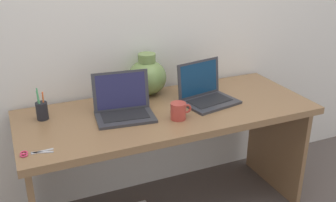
# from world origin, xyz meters

# --- Properties ---
(back_wall) EXTENTS (4.40, 0.04, 2.40)m
(back_wall) POSITION_xyz_m (0.00, 0.37, 1.20)
(back_wall) COLOR silver
(back_wall) RESTS_ON ground
(desk) EXTENTS (1.66, 0.67, 0.71)m
(desk) POSITION_xyz_m (0.00, 0.00, 0.57)
(desk) COLOR olive
(desk) RESTS_ON ground
(laptop_left) EXTENTS (0.33, 0.26, 0.23)m
(laptop_left) POSITION_xyz_m (-0.25, 0.03, 0.78)
(laptop_left) COLOR #333338
(laptop_left) RESTS_ON desk
(laptop_right) EXTENTS (0.34, 0.29, 0.23)m
(laptop_right) POSITION_xyz_m (0.25, 0.03, 0.77)
(laptop_right) COLOR #333338
(laptop_right) RESTS_ON desk
(green_vase) EXTENTS (0.24, 0.24, 0.26)m
(green_vase) POSITION_xyz_m (-0.02, 0.27, 0.83)
(green_vase) COLOR #75934C
(green_vase) RESTS_ON desk
(coffee_mug) EXTENTS (0.12, 0.08, 0.09)m
(coffee_mug) POSITION_xyz_m (0.00, -0.14, 0.76)
(coffee_mug) COLOR #B23D33
(coffee_mug) RESTS_ON desk
(pen_cup) EXTENTS (0.06, 0.06, 0.17)m
(pen_cup) POSITION_xyz_m (-0.66, 0.15, 0.77)
(pen_cup) COLOR black
(pen_cup) RESTS_ON desk
(scissors) EXTENTS (0.15, 0.06, 0.01)m
(scissors) POSITION_xyz_m (-0.76, -0.21, 0.72)
(scissors) COLOR #B7B7BC
(scissors) RESTS_ON desk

